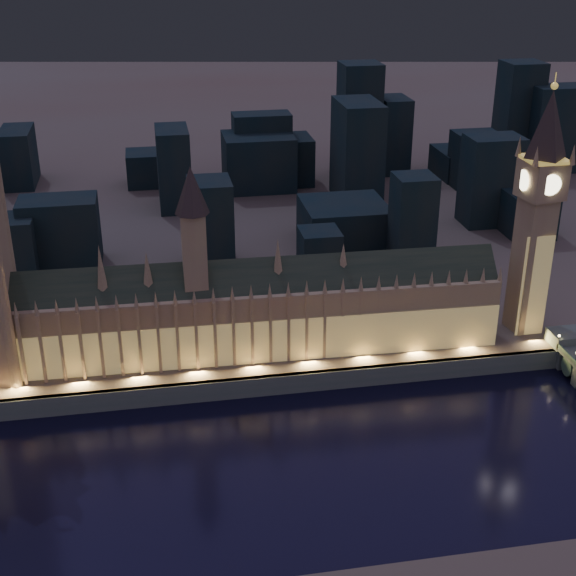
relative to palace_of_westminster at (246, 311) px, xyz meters
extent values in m
plane|color=black|center=(10.61, -61.74, -26.37)|extent=(2000.00, 2000.00, 0.00)
cube|color=brown|center=(10.61, 458.26, -22.37)|extent=(2000.00, 960.00, 8.00)
cube|color=#41564B|center=(10.61, -20.74, -22.37)|extent=(2000.00, 2.50, 8.00)
cube|color=#8D6D57|center=(0.91, 0.26, -4.37)|extent=(200.41, 24.62, 28.00)
cube|color=tan|center=(0.91, -9.99, -9.37)|extent=(200.00, 0.50, 18.00)
cube|color=black|center=(0.91, 0.26, 12.63)|extent=(200.32, 20.88, 16.26)
cube|color=#8D6D57|center=(-19.09, 0.26, 25.63)|extent=(9.00, 9.00, 32.00)
cone|color=#2C2424|center=(-19.09, 0.26, 50.63)|extent=(13.00, 13.00, 18.00)
cube|color=#8D6D57|center=(-91.95, -10.34, -4.37)|extent=(1.20, 1.20, 28.00)
cube|color=#8D6D57|center=(-84.81, -10.34, -4.37)|extent=(1.20, 1.20, 28.00)
cone|color=#8D6D57|center=(-84.81, -9.74, 12.63)|extent=(2.00, 2.00, 6.00)
cube|color=#8D6D57|center=(-77.66, -10.34, -4.37)|extent=(1.20, 1.20, 28.00)
cone|color=#8D6D57|center=(-77.66, -9.74, 12.63)|extent=(2.00, 2.00, 6.00)
cube|color=#8D6D57|center=(-70.52, -10.34, -4.37)|extent=(1.20, 1.20, 28.00)
cone|color=#8D6D57|center=(-70.52, -9.74, 12.63)|extent=(2.00, 2.00, 6.00)
cube|color=#8D6D57|center=(-63.38, -10.34, -4.37)|extent=(1.20, 1.20, 28.00)
cone|color=#8D6D57|center=(-63.38, -9.74, 12.63)|extent=(2.00, 2.00, 6.00)
cube|color=#8D6D57|center=(-56.24, -10.34, -4.37)|extent=(1.20, 1.20, 28.00)
cone|color=#8D6D57|center=(-56.24, -9.74, 12.63)|extent=(2.00, 2.00, 6.00)
cube|color=#8D6D57|center=(-49.09, -10.34, -4.37)|extent=(1.20, 1.20, 28.00)
cone|color=#8D6D57|center=(-49.09, -9.74, 12.63)|extent=(2.00, 2.00, 6.00)
cube|color=#8D6D57|center=(-41.95, -10.34, -4.37)|extent=(1.20, 1.20, 28.00)
cone|color=#8D6D57|center=(-41.95, -9.74, 12.63)|extent=(2.00, 2.00, 6.00)
cube|color=#8D6D57|center=(-34.81, -10.34, -4.37)|extent=(1.20, 1.20, 28.00)
cone|color=#8D6D57|center=(-34.81, -9.74, 12.63)|extent=(2.00, 2.00, 6.00)
cube|color=#8D6D57|center=(-27.66, -10.34, -4.37)|extent=(1.20, 1.20, 28.00)
cone|color=#8D6D57|center=(-27.66, -9.74, 12.63)|extent=(2.00, 2.00, 6.00)
cube|color=#8D6D57|center=(-20.52, -10.34, -4.37)|extent=(1.20, 1.20, 28.00)
cone|color=#8D6D57|center=(-20.52, -9.74, 12.63)|extent=(2.00, 2.00, 6.00)
cube|color=#8D6D57|center=(-13.38, -10.34, -4.37)|extent=(1.20, 1.20, 28.00)
cone|color=#8D6D57|center=(-13.38, -9.74, 12.63)|extent=(2.00, 2.00, 6.00)
cube|color=#8D6D57|center=(-6.24, -10.34, -4.37)|extent=(1.20, 1.20, 28.00)
cone|color=#8D6D57|center=(-6.24, -9.74, 12.63)|extent=(2.00, 2.00, 6.00)
cube|color=#8D6D57|center=(0.91, -10.34, -4.37)|extent=(1.20, 1.20, 28.00)
cone|color=#8D6D57|center=(0.91, -9.74, 12.63)|extent=(2.00, 2.00, 6.00)
cube|color=#8D6D57|center=(8.05, -10.34, -4.37)|extent=(1.20, 1.20, 28.00)
cone|color=#8D6D57|center=(8.05, -9.74, 12.63)|extent=(2.00, 2.00, 6.00)
cube|color=#8D6D57|center=(15.19, -10.34, -4.37)|extent=(1.20, 1.20, 28.00)
cone|color=#8D6D57|center=(15.19, -9.74, 12.63)|extent=(2.00, 2.00, 6.00)
cube|color=#8D6D57|center=(22.34, -10.34, -4.37)|extent=(1.20, 1.20, 28.00)
cone|color=#8D6D57|center=(22.34, -9.74, 12.63)|extent=(2.00, 2.00, 6.00)
cube|color=#8D6D57|center=(29.48, -10.34, -4.37)|extent=(1.20, 1.20, 28.00)
cone|color=#8D6D57|center=(29.48, -9.74, 12.63)|extent=(2.00, 2.00, 6.00)
cube|color=#8D6D57|center=(36.62, -10.34, -4.37)|extent=(1.20, 1.20, 28.00)
cone|color=#8D6D57|center=(36.62, -9.74, 12.63)|extent=(2.00, 2.00, 6.00)
cube|color=#8D6D57|center=(43.76, -10.34, -4.37)|extent=(1.20, 1.20, 28.00)
cone|color=#8D6D57|center=(43.76, -9.74, 12.63)|extent=(2.00, 2.00, 6.00)
cube|color=#8D6D57|center=(50.91, -10.34, -4.37)|extent=(1.20, 1.20, 28.00)
cone|color=#8D6D57|center=(50.91, -9.74, 12.63)|extent=(2.00, 2.00, 6.00)
cube|color=#8D6D57|center=(58.05, -10.34, -4.37)|extent=(1.20, 1.20, 28.00)
cone|color=#8D6D57|center=(58.05, -9.74, 12.63)|extent=(2.00, 2.00, 6.00)
cube|color=#8D6D57|center=(65.19, -10.34, -4.37)|extent=(1.20, 1.20, 28.00)
cone|color=#8D6D57|center=(65.19, -9.74, 12.63)|extent=(2.00, 2.00, 6.00)
cube|color=#8D6D57|center=(72.34, -10.34, -4.37)|extent=(1.20, 1.20, 28.00)
cone|color=#8D6D57|center=(72.34, -9.74, 12.63)|extent=(2.00, 2.00, 6.00)
cube|color=#8D6D57|center=(79.48, -10.34, -4.37)|extent=(1.20, 1.20, 28.00)
cone|color=#8D6D57|center=(79.48, -9.74, 12.63)|extent=(2.00, 2.00, 6.00)
cube|color=#8D6D57|center=(86.62, -10.34, -4.37)|extent=(1.20, 1.20, 28.00)
cone|color=#8D6D57|center=(86.62, -9.74, 12.63)|extent=(2.00, 2.00, 6.00)
cube|color=#8D6D57|center=(93.76, -10.34, -4.37)|extent=(1.20, 1.20, 28.00)
cone|color=#8D6D57|center=(93.76, -9.74, 12.63)|extent=(2.00, 2.00, 6.00)
cube|color=#8D6D57|center=(100.91, -10.34, -4.37)|extent=(1.20, 1.20, 28.00)
cone|color=#8D6D57|center=(100.91, -9.74, 12.63)|extent=(2.00, 2.00, 6.00)
cone|color=#8D6D57|center=(-54.09, 0.26, 22.63)|extent=(4.40, 4.40, 18.00)
cone|color=#8D6D57|center=(-37.09, 0.26, 20.63)|extent=(4.40, 4.40, 14.00)
cone|color=#8D6D57|center=(12.91, 0.26, 21.63)|extent=(4.40, 4.40, 16.00)
cone|color=#8D6D57|center=(38.91, 0.26, 19.63)|extent=(4.40, 4.40, 12.00)
cylinder|color=#8D6D57|center=(-88.39, 11.26, 28.33)|extent=(4.40, 4.40, 93.40)
cube|color=#8D6D57|center=(118.61, 0.26, 10.71)|extent=(13.88, 13.88, 58.16)
cube|color=tan|center=(118.61, -5.94, 3.63)|extent=(12.00, 0.50, 44.00)
cube|color=#8D6D57|center=(118.61, 0.26, 47.38)|extent=(15.00, 15.00, 15.17)
cube|color=#F2C64C|center=(118.61, 0.26, 55.57)|extent=(15.75, 15.75, 1.20)
cone|color=#2C2424|center=(118.61, 0.26, 69.17)|extent=(18.00, 18.00, 26.00)
sphere|color=#F2C64C|center=(118.61, 0.26, 83.67)|extent=(2.80, 2.80, 2.80)
cylinder|color=#F2C64C|center=(118.61, 0.26, 86.17)|extent=(0.40, 0.40, 5.00)
cylinder|color=#FFF2BF|center=(118.61, -7.49, 47.38)|extent=(8.40, 0.50, 8.40)
cylinder|color=#FFF2BF|center=(118.61, 8.01, 47.38)|extent=(8.40, 0.50, 8.40)
cylinder|color=#FFF2BF|center=(110.86, 0.26, 47.38)|extent=(0.50, 8.40, 8.40)
cylinder|color=#FFF2BF|center=(126.36, 0.26, 47.38)|extent=(0.50, 8.40, 8.40)
cone|color=#8D6D57|center=(111.11, -7.24, 58.97)|extent=(2.60, 2.60, 8.00)
cone|color=#8D6D57|center=(111.11, 7.76, 58.97)|extent=(2.60, 2.60, 8.00)
cone|color=#8D6D57|center=(126.11, -7.24, 58.97)|extent=(2.60, 2.60, 8.00)
cone|color=#8D6D57|center=(126.11, 7.76, 58.97)|extent=(2.60, 2.60, 8.00)
cube|color=#41564B|center=(132.57, -16.74, -17.62)|extent=(18.83, 12.00, 9.50)
cylinder|color=black|center=(123.55, -36.02, -13.67)|extent=(0.30, 0.30, 4.40)
cube|color=#41564B|center=(132.57, -21.74, -22.02)|extent=(16.95, 4.00, 9.50)
cylinder|color=black|center=(123.55, -21.74, -13.67)|extent=(0.30, 0.30, 4.40)
sphere|color=#FFD88C|center=(123.55, -21.74, -11.37)|extent=(1.00, 1.00, 1.00)
cube|color=black|center=(44.62, 68.85, -6.38)|extent=(19.03, 19.80, 23.99)
cube|color=black|center=(246.23, 222.39, 10.80)|extent=(42.59, 22.95, 58.34)
cube|color=black|center=(94.67, 80.27, 4.22)|extent=(19.65, 20.18, 45.19)
cube|color=black|center=(62.70, 225.56, -2.98)|extent=(19.44, 30.73, 30.79)
cube|color=black|center=(40.85, 231.86, 4.35)|extent=(37.76, 19.44, 45.44)
cube|color=black|center=(-19.03, 187.81, 5.77)|extent=(18.99, 34.57, 48.28)
cube|color=black|center=(-5.25, 95.26, 3.41)|extent=(21.11, 25.14, 43.56)
cube|color=black|center=(-79.45, 106.93, -1.04)|extent=(38.19, 23.57, 34.66)
cube|color=black|center=(181.99, 221.24, -9.39)|extent=(43.78, 39.06, 17.97)
cube|color=black|center=(-117.15, 254.22, -0.14)|extent=(19.72, 40.72, 36.47)
cube|color=black|center=(36.51, 218.04, -0.93)|extent=(44.53, 36.65, 34.89)
cube|color=black|center=(-27.70, 238.11, -7.45)|extent=(40.45, 27.15, 21.85)
cube|color=black|center=(-102.19, 96.34, -3.44)|extent=(24.19, 23.03, 29.86)
cube|color=black|center=(92.83, 183.82, 12.10)|extent=(24.63, 41.01, 60.95)
cube|color=black|center=(67.66, 112.84, -7.46)|extent=(44.15, 42.43, 21.83)
cube|color=black|center=(156.22, 127.58, 6.91)|extent=(30.39, 22.61, 50.55)
cube|color=black|center=(175.01, 197.75, -0.47)|extent=(28.33, 19.81, 35.80)
cube|color=black|center=(170.17, 108.75, -6.38)|extent=(24.83, 31.49, 23.98)
cube|color=black|center=(132.57, 239.85, 7.13)|extent=(19.19, 29.53, 51.01)
cube|color=black|center=(108.05, 238.26, 18.94)|extent=(26.00, 26.00, 74.63)
cube|color=black|center=(222.29, 238.26, 17.80)|extent=(26.00, 26.00, 72.34)
camera|label=1|loc=(-33.77, -282.32, 139.28)|focal=50.00mm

